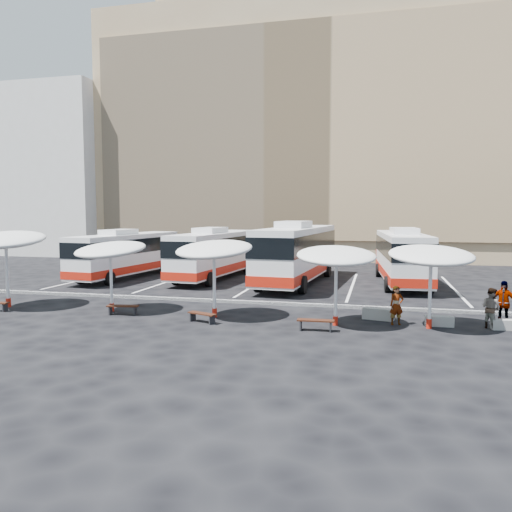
% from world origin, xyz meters
% --- Properties ---
extents(ground, '(120.00, 120.00, 0.00)m').
position_xyz_m(ground, '(0.00, 0.00, 0.00)').
color(ground, black).
rests_on(ground, ground).
extents(sandstone_building, '(42.00, 18.25, 29.60)m').
position_xyz_m(sandstone_building, '(0.00, 31.87, 12.63)').
color(sandstone_building, tan).
rests_on(sandstone_building, ground).
extents(apartment_block, '(14.00, 14.00, 18.00)m').
position_xyz_m(apartment_block, '(-28.00, 28.00, 9.00)').
color(apartment_block, silver).
rests_on(apartment_block, ground).
extents(curb_divider, '(34.00, 0.25, 0.15)m').
position_xyz_m(curb_divider, '(0.00, 0.50, 0.07)').
color(curb_divider, black).
rests_on(curb_divider, ground).
extents(bay_lines, '(24.15, 12.00, 0.01)m').
position_xyz_m(bay_lines, '(0.00, 8.00, 0.01)').
color(bay_lines, white).
rests_on(bay_lines, ground).
extents(bus_0, '(3.38, 11.01, 3.44)m').
position_xyz_m(bus_0, '(-9.64, 8.21, 1.76)').
color(bus_0, white).
rests_on(bus_0, ground).
extents(bus_1, '(3.37, 11.44, 3.58)m').
position_xyz_m(bus_1, '(-3.43, 9.38, 1.83)').
color(bus_1, white).
rests_on(bus_1, ground).
extents(bus_2, '(3.73, 12.95, 4.05)m').
position_xyz_m(bus_2, '(2.46, 8.43, 2.07)').
color(bus_2, white).
rests_on(bus_2, ground).
extents(bus_3, '(3.29, 11.63, 3.64)m').
position_xyz_m(bus_3, '(9.00, 9.73, 1.86)').
color(bus_3, white).
rests_on(bus_3, ground).
extents(sunshade_0, '(4.41, 4.44, 3.84)m').
position_xyz_m(sunshade_0, '(-9.91, -3.14, 3.26)').
color(sunshade_0, white).
rests_on(sunshade_0, ground).
extents(sunshade_1, '(3.89, 3.92, 3.38)m').
position_xyz_m(sunshade_1, '(-4.47, -2.89, 2.87)').
color(sunshade_1, white).
rests_on(sunshade_1, ground).
extents(sunshade_2, '(3.92, 3.95, 3.50)m').
position_xyz_m(sunshade_2, '(0.59, -3.00, 2.98)').
color(sunshade_2, white).
rests_on(sunshade_2, ground).
extents(sunshade_3, '(3.85, 3.88, 3.35)m').
position_xyz_m(sunshade_3, '(5.89, -3.34, 2.84)').
color(sunshade_3, white).
rests_on(sunshade_3, ground).
extents(sunshade_4, '(3.88, 3.91, 3.42)m').
position_xyz_m(sunshade_4, '(9.54, -3.01, 2.90)').
color(sunshade_4, white).
rests_on(sunshade_4, ground).
extents(wood_bench_1, '(1.46, 0.64, 0.43)m').
position_xyz_m(wood_bench_1, '(-3.57, -3.50, 0.33)').
color(wood_bench_1, black).
rests_on(wood_bench_1, ground).
extents(wood_bench_2, '(1.37, 0.82, 0.41)m').
position_xyz_m(wood_bench_2, '(0.44, -4.15, 0.31)').
color(wood_bench_2, black).
rests_on(wood_bench_2, ground).
extents(wood_bench_3, '(1.45, 0.43, 0.44)m').
position_xyz_m(wood_bench_3, '(5.22, -4.49, 0.34)').
color(wood_bench_3, black).
rests_on(wood_bench_3, ground).
extents(conc_bench_0, '(1.36, 0.72, 0.49)m').
position_xyz_m(conc_bench_0, '(7.58, -1.81, 0.24)').
color(conc_bench_0, gray).
rests_on(conc_bench_0, ground).
extents(conc_bench_1, '(1.11, 0.39, 0.41)m').
position_xyz_m(conc_bench_1, '(9.99, -2.49, 0.21)').
color(conc_bench_1, gray).
rests_on(conc_bench_1, ground).
extents(conc_bench_2, '(1.10, 0.48, 0.40)m').
position_xyz_m(conc_bench_2, '(12.46, -2.51, 0.20)').
color(conc_bench_2, gray).
rests_on(conc_bench_2, ground).
extents(passenger_0, '(0.68, 0.55, 1.60)m').
position_xyz_m(passenger_0, '(8.30, -2.61, 0.80)').
color(passenger_0, black).
rests_on(passenger_0, ground).
extents(passenger_1, '(0.99, 1.00, 1.62)m').
position_xyz_m(passenger_1, '(11.93, -2.39, 0.81)').
color(passenger_1, black).
rests_on(passenger_1, ground).
extents(passenger_2, '(1.17, 0.82, 1.85)m').
position_xyz_m(passenger_2, '(12.48, -1.79, 0.92)').
color(passenger_2, black).
rests_on(passenger_2, ground).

